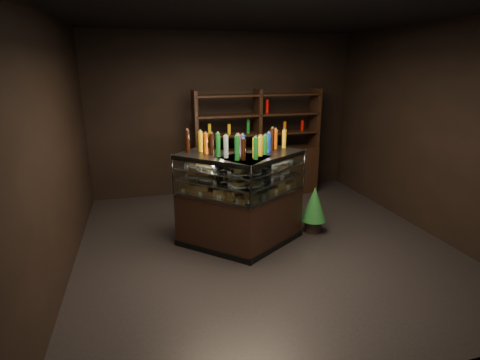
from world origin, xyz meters
name	(u,v)px	position (x,y,z in m)	size (l,w,h in m)	color
ground	(264,244)	(0.00, 0.00, 0.00)	(5.00, 5.00, 0.00)	black
room_shell	(267,104)	(0.00, 0.00, 1.94)	(5.02, 5.02, 3.01)	black
display_case	(242,215)	(-0.30, 0.07, 0.44)	(1.85, 1.25, 1.30)	black
food_display	(242,178)	(-0.30, 0.07, 0.98)	(1.54, 0.87, 0.41)	#B0863F
bottles_top	(242,144)	(-0.30, 0.08, 1.44)	(1.37, 0.73, 0.30)	yellow
potted_conifer	(314,203)	(0.85, 0.23, 0.46)	(0.37, 0.37, 0.80)	black
back_shelving	(257,164)	(0.53, 2.05, 0.61)	(2.38, 0.47, 2.00)	black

